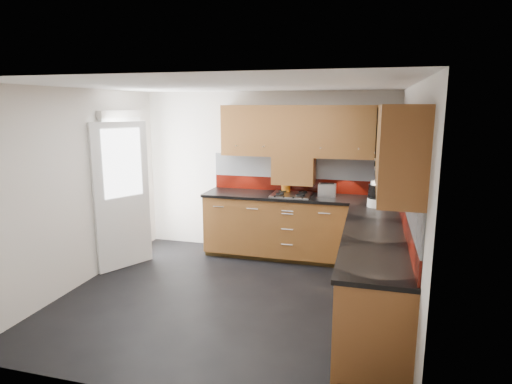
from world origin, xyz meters
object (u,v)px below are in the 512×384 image
(gas_hob, at_px, (291,194))
(toaster, at_px, (327,190))
(food_processor, at_px, (375,195))
(utensil_pot, at_px, (286,186))

(gas_hob, distance_m, toaster, 0.51)
(toaster, height_order, food_processor, food_processor)
(gas_hob, height_order, food_processor, food_processor)
(utensil_pot, distance_m, toaster, 0.61)
(gas_hob, bearing_deg, utensil_pot, 124.00)
(toaster, relative_size, food_processor, 0.76)
(gas_hob, bearing_deg, food_processor, -19.61)
(gas_hob, relative_size, food_processor, 1.69)
(gas_hob, xyz_separation_m, food_processor, (1.14, -0.41, 0.14))
(utensil_pot, bearing_deg, toaster, -5.68)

